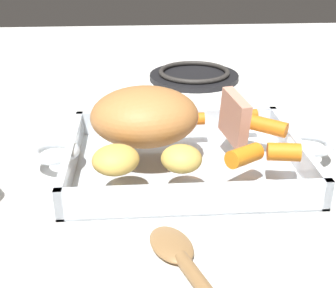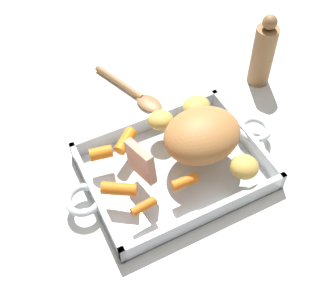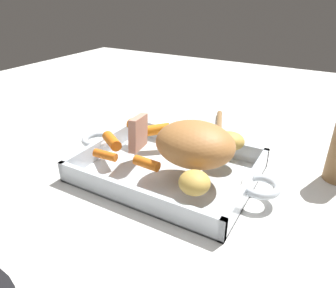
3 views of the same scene
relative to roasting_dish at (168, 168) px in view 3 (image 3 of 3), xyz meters
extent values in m
plane|color=silver|center=(0.00, 0.00, -0.01)|extent=(2.07, 2.07, 0.00)
cube|color=silver|center=(0.00, 0.00, -0.01)|extent=(0.32, 0.25, 0.01)
cube|color=silver|center=(0.00, 0.12, 0.01)|extent=(0.32, 0.01, 0.04)
cube|color=silver|center=(0.00, -0.12, 0.01)|extent=(0.32, 0.01, 0.04)
cube|color=silver|center=(0.16, 0.00, 0.01)|extent=(0.01, 0.25, 0.04)
cube|color=silver|center=(-0.16, 0.00, 0.01)|extent=(0.01, 0.25, 0.04)
torus|color=silver|center=(0.18, 0.00, 0.02)|extent=(0.07, 0.07, 0.01)
torus|color=silver|center=(-0.18, 0.00, 0.02)|extent=(0.07, 0.07, 0.01)
ellipsoid|color=#B4763F|center=(-0.05, 0.00, 0.07)|extent=(0.15, 0.12, 0.08)
cube|color=tan|center=(0.07, 0.00, 0.06)|extent=(0.03, 0.07, 0.07)
cylinder|color=orange|center=(0.09, 0.07, 0.04)|extent=(0.05, 0.02, 0.02)
cylinder|color=orange|center=(0.01, 0.06, 0.04)|extent=(0.05, 0.02, 0.02)
cylinder|color=orange|center=(0.07, -0.07, 0.04)|extent=(0.05, 0.05, 0.03)
cylinder|color=orange|center=(0.12, -0.07, 0.04)|extent=(0.04, 0.03, 0.02)
cylinder|color=orange|center=(0.12, 0.02, 0.04)|extent=(0.06, 0.05, 0.02)
ellipsoid|color=gold|center=(-0.09, 0.08, 0.05)|extent=(0.07, 0.07, 0.04)
ellipsoid|color=gold|center=(-0.01, -0.08, 0.04)|extent=(0.06, 0.06, 0.03)
ellipsoid|color=gold|center=(-0.09, -0.08, 0.04)|extent=(0.07, 0.06, 0.03)
cylinder|color=olive|center=(0.00, -0.27, -0.01)|extent=(0.06, 0.14, 0.01)
ellipsoid|color=olive|center=(-0.03, -0.18, -0.01)|extent=(0.06, 0.08, 0.01)
camera|label=1|loc=(-0.06, -0.57, 0.29)|focal=49.06mm
camera|label=2|loc=(0.22, 0.41, 0.64)|focal=45.17mm
camera|label=3|loc=(-0.26, 0.45, 0.31)|focal=33.21mm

